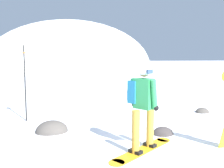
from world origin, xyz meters
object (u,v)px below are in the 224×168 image
(piste_marker_near, at_px, (25,78))
(rock_dark, at_px, (52,132))
(rock_small, at_px, (202,112))
(snowboarder_main, at_px, (142,104))
(rock_mid, at_px, (163,134))

(piste_marker_near, xyz_separation_m, rock_dark, (0.69, -1.26, -1.26))
(piste_marker_near, height_order, rock_small, piste_marker_near)
(snowboarder_main, xyz_separation_m, rock_small, (3.23, 2.54, -0.92))
(rock_mid, height_order, rock_small, rock_mid)
(rock_mid, xyz_separation_m, rock_small, (2.35, 1.74, 0.00))
(snowboarder_main, height_order, rock_small, snowboarder_main)
(snowboarder_main, distance_m, rock_dark, 2.57)
(piste_marker_near, bearing_deg, rock_mid, -33.66)
(rock_dark, bearing_deg, snowboarder_main, -45.33)
(rock_dark, relative_size, rock_mid, 1.56)
(rock_dark, distance_m, rock_mid, 2.71)
(snowboarder_main, distance_m, piste_marker_near, 3.81)
(rock_dark, bearing_deg, piste_marker_near, 118.66)
(rock_dark, xyz_separation_m, rock_small, (4.91, 0.84, 0.00))
(rock_mid, bearing_deg, piste_marker_near, 146.34)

